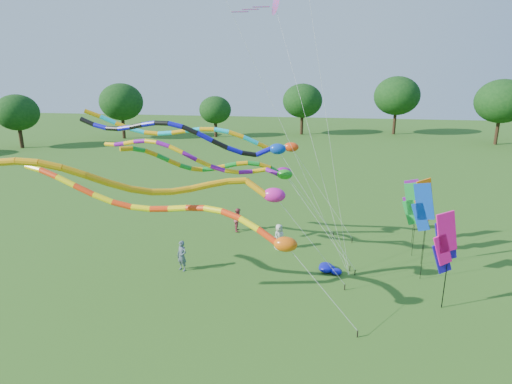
# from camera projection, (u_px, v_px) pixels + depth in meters

# --- Properties ---
(ground) EXTENTS (160.00, 160.00, 0.00)m
(ground) POSITION_uv_depth(u_px,v_px,m) (293.00, 321.00, 18.12)
(ground) COLOR #245616
(ground) RESTS_ON ground
(tree_ring) EXTENTS (118.55, 115.85, 9.32)m
(tree_ring) POSITION_uv_depth(u_px,v_px,m) (225.00, 198.00, 16.63)
(tree_ring) COLOR #382314
(tree_ring) RESTS_ON ground
(tube_kite_red) EXTENTS (15.16, 2.57, 6.58)m
(tube_kite_red) POSITION_uv_depth(u_px,v_px,m) (181.00, 212.00, 18.43)
(tube_kite_red) COLOR black
(tube_kite_red) RESTS_ON ground
(tube_kite_orange) EXTENTS (14.22, 5.05, 7.60)m
(tube_kite_orange) POSITION_uv_depth(u_px,v_px,m) (176.00, 184.00, 17.88)
(tube_kite_orange) COLOR black
(tube_kite_orange) RESTS_ON ground
(tube_kite_purple) EXTENTS (13.64, 1.33, 7.24)m
(tube_kite_purple) POSITION_uv_depth(u_px,v_px,m) (213.00, 161.00, 22.55)
(tube_kite_purple) COLOR black
(tube_kite_purple) RESTS_ON ground
(tube_kite_blue) EXTENTS (13.88, 1.33, 8.47)m
(tube_kite_blue) POSITION_uv_depth(u_px,v_px,m) (202.00, 138.00, 20.71)
(tube_kite_blue) COLOR black
(tube_kite_blue) RESTS_ON ground
(tube_kite_cyan) EXTENTS (14.93, 2.81, 8.63)m
(tube_kite_cyan) POSITION_uv_depth(u_px,v_px,m) (215.00, 136.00, 24.03)
(tube_kite_cyan) COLOR black
(tube_kite_cyan) RESTS_ON ground
(tube_kite_green) EXTENTS (11.43, 4.66, 6.81)m
(tube_kite_green) POSITION_uv_depth(u_px,v_px,m) (230.00, 166.00, 24.41)
(tube_kite_green) COLOR black
(tube_kite_green) RESTS_ON ground
(delta_kite_high_c) EXTENTS (6.66, 4.59, 14.50)m
(delta_kite_high_c) POSITION_uv_depth(u_px,v_px,m) (274.00, 4.00, 22.09)
(delta_kite_high_c) COLOR black
(delta_kite_high_c) RESTS_ON ground
(banner_pole_magenta_b) EXTENTS (1.12, 0.45, 4.60)m
(banner_pole_magenta_b) POSITION_uv_depth(u_px,v_px,m) (445.00, 239.00, 18.13)
(banner_pole_magenta_b) COLOR black
(banner_pole_magenta_b) RESTS_ON ground
(banner_pole_blue_b) EXTENTS (1.09, 0.54, 5.05)m
(banner_pole_blue_b) POSITION_uv_depth(u_px,v_px,m) (423.00, 207.00, 20.80)
(banner_pole_blue_b) COLOR black
(banner_pole_blue_b) RESTS_ON ground
(banner_pole_violet) EXTENTS (1.16, 0.14, 4.05)m
(banner_pole_violet) POSITION_uv_depth(u_px,v_px,m) (412.00, 199.00, 25.52)
(banner_pole_violet) COLOR black
(banner_pole_violet) RESTS_ON ground
(banner_pole_blue_a) EXTENTS (1.14, 0.37, 4.18)m
(banner_pole_blue_a) POSITION_uv_depth(u_px,v_px,m) (444.00, 247.00, 18.31)
(banner_pole_blue_a) COLOR black
(banner_pole_blue_a) RESTS_ON ground
(banner_pole_orange) EXTENTS (1.10, 0.52, 4.87)m
(banner_pole_orange) POSITION_uv_depth(u_px,v_px,m) (424.00, 202.00, 22.33)
(banner_pole_orange) COLOR black
(banner_pole_orange) RESTS_ON ground
(banner_pole_green) EXTENTS (1.15, 0.31, 4.34)m
(banner_pole_green) POSITION_uv_depth(u_px,v_px,m) (412.00, 204.00, 23.66)
(banner_pole_green) COLOR black
(banner_pole_green) RESTS_ON ground
(blue_nylon_heap) EXTENTS (1.21, 1.38, 0.39)m
(blue_nylon_heap) POSITION_uv_depth(u_px,v_px,m) (326.00, 267.00, 22.64)
(blue_nylon_heap) COLOR #0C0D9D
(blue_nylon_heap) RESTS_ON ground
(person_a) EXTENTS (0.87, 0.89, 1.55)m
(person_a) POSITION_uv_depth(u_px,v_px,m) (279.00, 237.00, 25.14)
(person_a) COLOR beige
(person_a) RESTS_ON ground
(person_b) EXTENTS (0.71, 0.61, 1.65)m
(person_b) POSITION_uv_depth(u_px,v_px,m) (182.00, 256.00, 22.45)
(person_b) COLOR #475563
(person_b) RESTS_ON ground
(person_c) EXTENTS (0.72, 0.85, 1.55)m
(person_c) POSITION_uv_depth(u_px,v_px,m) (238.00, 220.00, 28.00)
(person_c) COLOR #973742
(person_c) RESTS_ON ground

